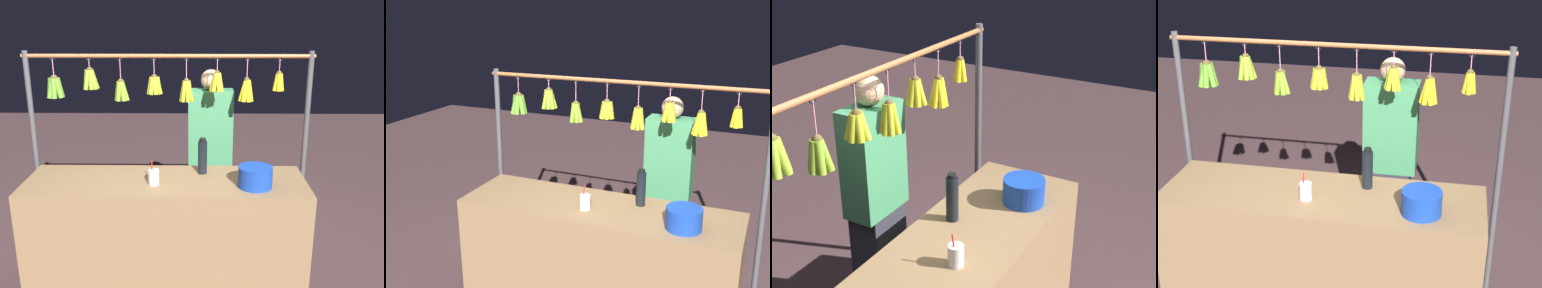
# 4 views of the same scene
# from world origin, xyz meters

# --- Properties ---
(ground_plane) EXTENTS (12.00, 12.00, 0.00)m
(ground_plane) POSITION_xyz_m (0.00, 0.00, 0.00)
(ground_plane) COLOR #4E3738
(market_counter) EXTENTS (2.07, 0.63, 0.91)m
(market_counter) POSITION_xyz_m (0.00, 0.00, 0.46)
(market_counter) COLOR olive
(market_counter) RESTS_ON ground
(display_rack) EXTENTS (2.29, 0.14, 1.81)m
(display_rack) POSITION_xyz_m (0.06, -0.44, 1.35)
(display_rack) COLOR #4C4C51
(display_rack) RESTS_ON ground
(water_bottle) EXTENTS (0.07, 0.07, 0.28)m
(water_bottle) POSITION_xyz_m (-0.27, -0.15, 1.04)
(water_bottle) COLOR black
(water_bottle) RESTS_ON market_counter
(blue_bucket) EXTENTS (0.24, 0.24, 0.15)m
(blue_bucket) POSITION_xyz_m (-0.64, 0.11, 0.99)
(blue_bucket) COLOR #1841B0
(blue_bucket) RESTS_ON market_counter
(drink_cup) EXTENTS (0.08, 0.08, 0.18)m
(drink_cup) POSITION_xyz_m (0.08, 0.08, 0.97)
(drink_cup) COLOR silver
(drink_cup) RESTS_ON market_counter
(vendor_person) EXTENTS (0.39, 0.21, 1.63)m
(vendor_person) POSITION_xyz_m (-0.35, -0.73, 0.80)
(vendor_person) COLOR #2D2D38
(vendor_person) RESTS_ON ground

